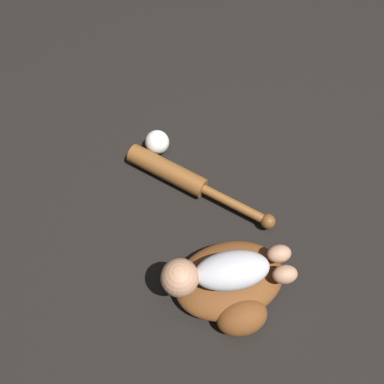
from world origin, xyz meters
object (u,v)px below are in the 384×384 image
Objects in this scene: baseball_glove at (231,285)px; baseball at (157,142)px; baby_figure at (221,272)px; baseball_bat at (182,178)px.

baseball is (0.11, -0.51, -0.00)m from baseball_glove.
baby_figure reaches higher than baseball_bat.
baby_figure is 0.36m from baseball_bat.
baseball reaches higher than baseball_bat.
baseball_bat is at bearing -80.42° from baseball_glove.
baseball is at bearing -69.64° from baseball_bat.
baseball is (0.08, -0.49, -0.09)m from baby_figure.
baseball_glove is 0.52m from baseball.
baby_figure reaches higher than baseball.
baby_figure is (0.03, -0.02, 0.08)m from baseball_glove.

